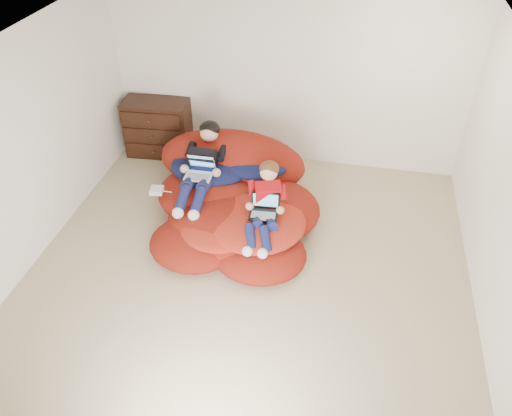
% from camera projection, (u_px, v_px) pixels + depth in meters
% --- Properties ---
extents(room_shell, '(5.10, 5.10, 2.77)m').
position_uv_depth(room_shell, '(248.00, 255.00, 5.66)').
color(room_shell, tan).
rests_on(room_shell, ground).
extents(dresser, '(1.00, 0.58, 0.87)m').
position_uv_depth(dresser, '(158.00, 128.00, 7.57)').
color(dresser, black).
rests_on(dresser, ground).
extents(beanbag_pile, '(2.32, 2.39, 0.93)m').
position_uv_depth(beanbag_pile, '(233.00, 198.00, 6.42)').
color(beanbag_pile, maroon).
rests_on(beanbag_pile, ground).
extents(cream_pillow, '(0.42, 0.27, 0.27)m').
position_uv_depth(cream_pillow, '(212.00, 138.00, 6.95)').
color(cream_pillow, beige).
rests_on(cream_pillow, beanbag_pile).
extents(older_boy, '(0.36, 1.34, 0.71)m').
position_uv_depth(older_boy, '(203.00, 162.00, 6.37)').
color(older_boy, black).
rests_on(older_boy, beanbag_pile).
extents(younger_boy, '(0.41, 0.97, 0.74)m').
position_uv_depth(younger_boy, '(265.00, 201.00, 5.77)').
color(younger_boy, '#AE0F13').
rests_on(younger_boy, beanbag_pile).
extents(laptop_white, '(0.34, 0.34, 0.23)m').
position_uv_depth(laptop_white, '(200.00, 170.00, 6.29)').
color(laptop_white, silver).
rests_on(laptop_white, older_boy).
extents(laptop_black, '(0.35, 0.29, 0.24)m').
position_uv_depth(laptop_black, '(264.00, 208.00, 5.78)').
color(laptop_black, black).
rests_on(laptop_black, younger_boy).
extents(power_adapter, '(0.18, 0.18, 0.06)m').
position_uv_depth(power_adapter, '(157.00, 190.00, 6.31)').
color(power_adapter, silver).
rests_on(power_adapter, beanbag_pile).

